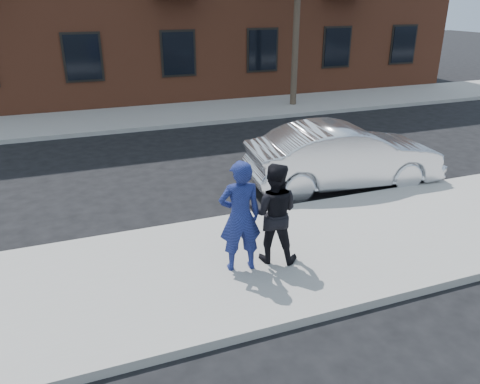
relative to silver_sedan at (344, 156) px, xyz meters
name	(u,v)px	position (x,y,z in m)	size (l,w,h in m)	color
ground	(342,241)	(-1.55, -2.50, -0.78)	(100.00, 100.00, 0.00)	black
near_sidewalk	(350,243)	(-1.55, -2.75, -0.70)	(50.00, 3.50, 0.15)	gray
near_curb	(304,206)	(-1.55, -0.95, -0.70)	(50.00, 0.10, 0.15)	#999691
far_sidewalk	(189,113)	(-1.55, 8.75, -0.70)	(50.00, 3.50, 0.15)	gray
far_curb	(202,124)	(-1.55, 6.95, -0.70)	(50.00, 0.10, 0.15)	#999691
silver_sedan	(344,156)	(0.00, 0.00, 0.00)	(1.65, 4.72, 1.56)	silver
man_hoodie	(240,217)	(-3.82, -2.92, 0.32)	(0.74, 0.56, 1.89)	navy
man_peacoat	(274,213)	(-3.19, -2.85, 0.24)	(1.06, 0.99, 1.74)	black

